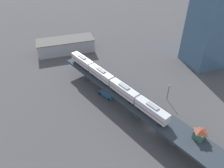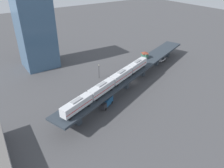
# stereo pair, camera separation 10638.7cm
# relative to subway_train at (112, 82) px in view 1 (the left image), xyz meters

# --- Properties ---
(ground_plane) EXTENTS (400.00, 400.00, 0.00)m
(ground_plane) POSITION_rel_subway_train_xyz_m (7.75, -17.35, -9.06)
(ground_plane) COLOR #424244
(elevated_viaduct) EXTENTS (39.14, 89.39, 6.52)m
(elevated_viaduct) POSITION_rel_subway_train_xyz_m (7.80, -17.50, -3.44)
(elevated_viaduct) COLOR #283039
(elevated_viaduct) RESTS_ON ground
(subway_train) EXTENTS (19.54, 47.79, 4.45)m
(subway_train) POSITION_rel_subway_train_xyz_m (0.00, 0.00, 0.00)
(subway_train) COLOR silver
(subway_train) RESTS_ON elevated_viaduct
(signal_hut) EXTENTS (4.12, 4.12, 3.40)m
(signal_hut) POSITION_rel_subway_train_xyz_m (14.83, -29.88, -0.74)
(signal_hut) COLOR #33604C
(signal_hut) RESTS_ON elevated_viaduct
(street_car_black) EXTENTS (3.17, 4.75, 1.89)m
(street_car_black) POSITION_rel_subway_train_xyz_m (16.36, -26.97, -8.12)
(street_car_black) COLOR black
(street_car_black) RESTS_ON ground
(delivery_truck) EXTENTS (5.42, 7.40, 3.20)m
(delivery_truck) POSITION_rel_subway_train_xyz_m (-1.12, 3.31, -7.30)
(delivery_truck) COLOR #333338
(delivery_truck) RESTS_ON ground
(street_lamp) EXTENTS (0.44, 0.44, 6.94)m
(street_lamp) POSITION_rel_subway_train_xyz_m (20.07, -6.43, -4.95)
(street_lamp) COLOR black
(street_lamp) RESTS_ON ground
(warehouse_building) EXTENTS (29.07, 11.72, 6.80)m
(warehouse_building) POSITION_rel_subway_train_xyz_m (-8.91, 44.78, -5.65)
(warehouse_building) COLOR #99999E
(warehouse_building) RESTS_ON ground
(office_tower) EXTENTS (16.00, 16.00, 36.00)m
(office_tower) POSITION_rel_subway_train_xyz_m (50.08, 11.40, 8.94)
(office_tower) COLOR #3D5B7A
(office_tower) RESTS_ON ground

